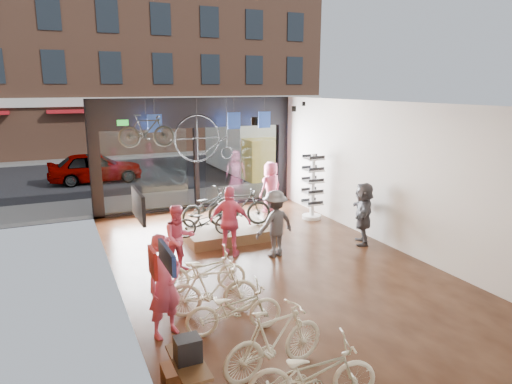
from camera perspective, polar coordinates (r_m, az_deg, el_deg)
ground_plane at (r=10.96m, az=2.07°, el=-9.41°), size 7.00×12.00×0.04m
ceiling at (r=10.13m, az=2.25°, el=11.09°), size 7.00×12.00×0.04m
wall_left at (r=9.40m, az=-17.45°, el=-1.52°), size 0.04×12.00×3.80m
wall_right at (r=12.32m, az=17.00°, el=1.89°), size 0.04×12.00×3.80m
storefront at (r=15.89m, az=-7.52°, el=4.76°), size 7.00×0.26×3.80m
exit_sign at (r=15.14m, az=-16.34°, el=8.32°), size 0.35×0.06×0.18m
street_road at (r=24.84m, az=-13.45°, el=3.04°), size 30.00×18.00×0.02m
sidewalk_near at (r=17.37m, az=-8.50°, el=-0.75°), size 30.00×2.40×0.12m
sidewalk_far at (r=28.72m, az=-15.00°, el=4.41°), size 30.00×2.00×0.12m
opposite_building at (r=31.03m, az=-16.60°, el=17.80°), size 26.00×5.00×14.00m
street_car at (r=21.42m, az=-19.44°, el=2.95°), size 3.97×1.60×1.35m
box_truck at (r=22.08m, az=-0.59°, el=5.86°), size 2.36×7.07×2.78m
floor_bike_0 at (r=6.55m, az=7.06°, el=-21.52°), size 1.86×1.06×0.92m
floor_bike_1 at (r=7.06m, az=2.33°, el=-18.02°), size 1.80×0.75×1.05m
floor_bike_2 at (r=8.09m, az=-2.79°, el=-14.36°), size 1.76×0.82×0.89m
floor_bike_3 at (r=8.65m, az=-5.44°, el=-12.00°), size 1.78×0.88×1.03m
floor_bike_4 at (r=9.59m, az=-6.62°, el=-9.79°), size 1.85×1.02×0.92m
display_platform at (r=12.98m, az=-3.77°, el=-4.99°), size 2.40×1.80×0.30m
display_bike_left at (r=12.08m, az=-6.35°, el=-3.66°), size 1.60×0.72×0.81m
display_bike_mid at (r=12.89m, az=-2.07°, el=-1.92°), size 1.85×0.94×1.07m
display_bike_right at (r=13.27m, az=-6.04°, el=-1.73°), size 1.99×1.34×0.99m
customer_0 at (r=7.96m, az=-11.36°, el=-11.42°), size 0.78×0.66×1.81m
customer_1 at (r=10.55m, az=-9.60°, el=-5.79°), size 0.84×0.70×1.58m
customer_2 at (r=11.34m, az=-3.23°, el=-3.72°), size 1.09×1.00×1.79m
customer_3 at (r=11.35m, az=2.39°, el=-3.98°), size 1.20×0.84×1.69m
customer_4 at (r=15.36m, az=1.88°, el=0.63°), size 0.97×0.77×1.72m
customer_5 at (r=12.58m, az=13.26°, el=-2.61°), size 1.28×1.58×1.69m
sunglasses_rack at (r=14.63m, az=7.06°, el=0.64°), size 0.75×0.68×2.09m
wall_merch at (r=6.36m, az=-11.70°, el=-14.03°), size 0.40×2.40×2.60m
penny_farthing at (r=14.85m, az=-6.15°, el=6.55°), size 1.90×0.06×1.52m
hung_bike at (r=13.56m, az=-13.51°, el=7.45°), size 1.63×0.71×0.95m
jersey_left at (r=14.62m, az=-12.54°, el=8.38°), size 0.45×0.03×0.55m
jersey_mid at (r=15.37m, az=-2.77°, el=8.89°), size 0.45×0.03×0.55m
jersey_right at (r=15.82m, az=1.05°, el=9.02°), size 0.45×0.03×0.55m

